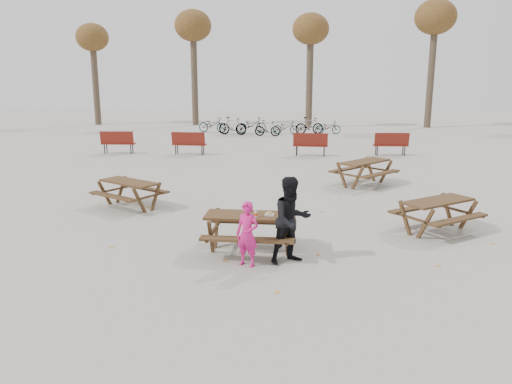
# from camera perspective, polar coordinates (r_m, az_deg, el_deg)

# --- Properties ---
(ground) EXTENTS (80.00, 80.00, 0.00)m
(ground) POSITION_cam_1_polar(r_m,az_deg,el_deg) (10.17, -0.62, -6.79)
(ground) COLOR gray
(ground) RESTS_ON ground
(main_picnic_table) EXTENTS (1.80, 1.45, 0.78)m
(main_picnic_table) POSITION_cam_1_polar(r_m,az_deg,el_deg) (9.98, -0.62, -3.62)
(main_picnic_table) COLOR #3A2615
(main_picnic_table) RESTS_ON ground
(food_tray) EXTENTS (0.18, 0.11, 0.03)m
(food_tray) POSITION_cam_1_polar(r_m,az_deg,el_deg) (9.84, 1.55, -2.63)
(food_tray) COLOR white
(food_tray) RESTS_ON main_picnic_table
(bread_roll) EXTENTS (0.14, 0.06, 0.05)m
(bread_roll) POSITION_cam_1_polar(r_m,az_deg,el_deg) (9.83, 1.55, -2.39)
(bread_roll) COLOR tan
(bread_roll) RESTS_ON food_tray
(soda_bottle) EXTENTS (0.07, 0.07, 0.17)m
(soda_bottle) POSITION_cam_1_polar(r_m,az_deg,el_deg) (9.73, 0.00, -2.47)
(soda_bottle) COLOR silver
(soda_bottle) RESTS_ON main_picnic_table
(child) EXTENTS (0.52, 0.43, 1.23)m
(child) POSITION_cam_1_polar(r_m,az_deg,el_deg) (9.25, -1.00, -4.83)
(child) COLOR #D21A74
(child) RESTS_ON ground
(adult) EXTENTS (1.02, 0.97, 1.66)m
(adult) POSITION_cam_1_polar(r_m,az_deg,el_deg) (9.37, 4.09, -3.24)
(adult) COLOR black
(adult) RESTS_ON ground
(picnic_table_east) EXTENTS (2.20, 2.14, 0.74)m
(picnic_table_east) POSITION_cam_1_polar(r_m,az_deg,el_deg) (12.03, 19.97, -2.57)
(picnic_table_east) COLOR #3A2615
(picnic_table_east) RESTS_ON ground
(picnic_table_north) EXTENTS (2.13, 2.01, 0.72)m
(picnic_table_north) POSITION_cam_1_polar(r_m,az_deg,el_deg) (13.77, -14.22, -0.26)
(picnic_table_north) COLOR #3A2615
(picnic_table_north) RESTS_ON ground
(picnic_table_far) EXTENTS (2.33, 2.36, 0.79)m
(picnic_table_far) POSITION_cam_1_polar(r_m,az_deg,el_deg) (16.45, 12.26, 2.13)
(picnic_table_far) COLOR #3A2615
(picnic_table_far) RESTS_ON ground
(park_bench_row) EXTENTS (13.74, 1.36, 1.03)m
(park_bench_row) POSITION_cam_1_polar(r_m,az_deg,el_deg) (22.23, -0.56, 5.59)
(park_bench_row) COLOR maroon
(park_bench_row) RESTS_ON ground
(bicycle_row) EXTENTS (8.83, 2.34, 1.04)m
(bicycle_row) POSITION_cam_1_polar(r_m,az_deg,el_deg) (30.25, 0.89, 7.55)
(bicycle_row) COLOR black
(bicycle_row) RESTS_ON ground
(tree_row) EXTENTS (32.17, 3.52, 8.26)m
(tree_row) POSITION_cam_1_polar(r_m,az_deg,el_deg) (34.74, 6.09, 17.66)
(tree_row) COLOR #382B21
(tree_row) RESTS_ON ground
(fallen_leaves) EXTENTS (11.00, 11.00, 0.01)m
(fallen_leaves) POSITION_cam_1_polar(r_m,az_deg,el_deg) (12.50, 3.03, -2.94)
(fallen_leaves) COLOR orange
(fallen_leaves) RESTS_ON ground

